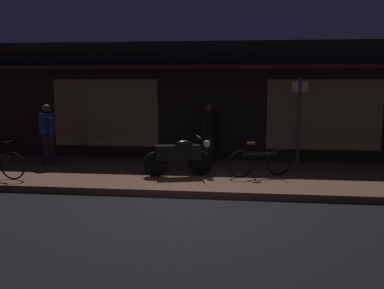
% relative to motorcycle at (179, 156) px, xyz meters
% --- Properties ---
extents(ground_plane, '(60.00, 60.00, 0.00)m').
position_rel_motorcycle_xyz_m(ground_plane, '(0.57, -2.52, -0.65)').
color(ground_plane, black).
extents(sidewalk_slab, '(18.00, 4.00, 0.15)m').
position_rel_motorcycle_xyz_m(sidewalk_slab, '(0.57, 0.48, -0.57)').
color(sidewalk_slab, brown).
rests_on(sidewalk_slab, ground_plane).
extents(storefront_building, '(18.00, 3.30, 3.60)m').
position_rel_motorcycle_xyz_m(storefront_building, '(0.57, 3.86, 1.16)').
color(storefront_building, black).
rests_on(storefront_building, ground_plane).
extents(motorcycle, '(1.67, 0.70, 0.97)m').
position_rel_motorcycle_xyz_m(motorcycle, '(0.00, 0.00, 0.00)').
color(motorcycle, black).
rests_on(motorcycle, sidewalk_slab).
extents(bicycle_extra, '(1.55, 0.69, 0.91)m').
position_rel_motorcycle_xyz_m(bicycle_extra, '(1.96, 0.19, -0.14)').
color(bicycle_extra, black).
rests_on(bicycle_extra, sidewalk_slab).
extents(person_photographer, '(0.52, 0.47, 1.67)m').
position_rel_motorcycle_xyz_m(person_photographer, '(-3.86, 1.08, 0.38)').
color(person_photographer, '#28232D').
rests_on(person_photographer, sidewalk_slab).
extents(person_bystander, '(0.44, 0.59, 1.67)m').
position_rel_motorcycle_xyz_m(person_bystander, '(0.55, 1.84, 0.38)').
color(person_bystander, '#28232D').
rests_on(person_bystander, sidewalk_slab).
extents(sign_post, '(0.44, 0.09, 2.40)m').
position_rel_motorcycle_xyz_m(sign_post, '(3.02, 1.81, 0.86)').
color(sign_post, '#47474C').
rests_on(sign_post, sidewalk_slab).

